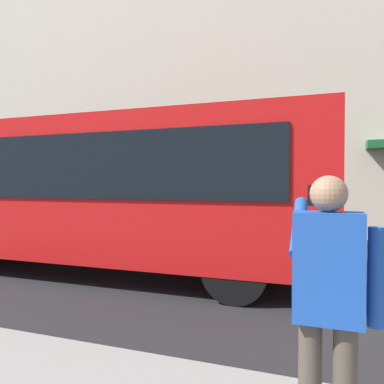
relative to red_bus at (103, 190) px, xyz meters
name	(u,v)px	position (x,y,z in m)	size (l,w,h in m)	color
ground_plane	(315,288)	(-4.13, -0.20, -1.68)	(60.00, 60.00, 0.00)	#232326
building_facade_far	(324,60)	(-4.14, -7.00, 4.30)	(28.00, 1.55, 12.00)	beige
red_bus	(103,190)	(0.00, 0.00, 0.00)	(9.05, 2.54, 3.08)	red
pedestrian_photographer	(329,293)	(-4.33, 4.17, -0.54)	(0.53, 0.52, 1.70)	#4C4238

